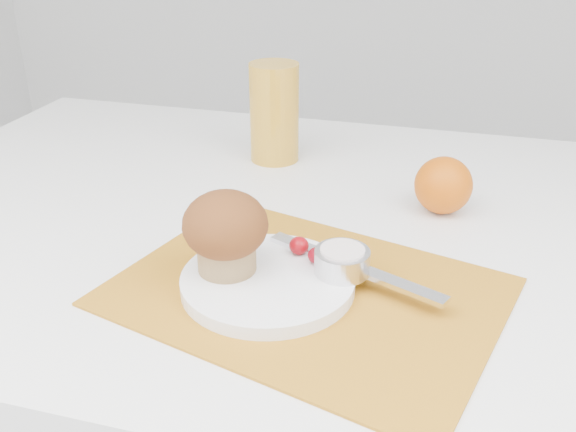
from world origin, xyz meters
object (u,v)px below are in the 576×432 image
(plate, at_px, (268,281))
(juice_glass, at_px, (274,113))
(muffin, at_px, (226,230))
(table, at_px, (289,427))
(orange, at_px, (443,185))

(plate, relative_size, juice_glass, 1.21)
(juice_glass, relative_size, muffin, 1.69)
(juice_glass, bearing_deg, plate, -74.49)
(plate, bearing_deg, muffin, 178.15)
(table, distance_m, juice_glass, 0.49)
(table, distance_m, orange, 0.46)
(plate, xyz_separation_m, orange, (0.17, 0.24, 0.03))
(plate, bearing_deg, table, 98.35)
(plate, xyz_separation_m, juice_glass, (-0.10, 0.37, 0.07))
(muffin, bearing_deg, orange, 48.93)
(juice_glass, bearing_deg, table, -68.10)
(table, bearing_deg, juice_glass, 111.90)
(plate, relative_size, orange, 2.45)
(table, bearing_deg, muffin, -96.33)
(table, distance_m, muffin, 0.47)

